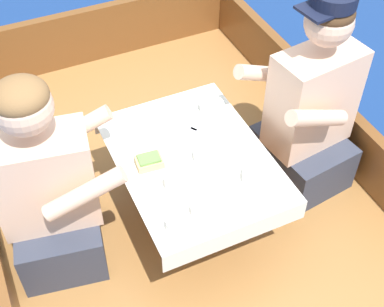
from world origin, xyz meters
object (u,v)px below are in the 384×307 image
at_px(person_starboard, 309,113).
at_px(coffee_cup_port, 175,225).
at_px(coffee_cup_starboard, 173,182).
at_px(sandwich, 149,161).
at_px(person_port, 49,192).

height_order(person_starboard, coffee_cup_port, person_starboard).
bearing_deg(person_starboard, coffee_cup_starboard, 3.38).
distance_m(sandwich, coffee_cup_port, 0.35).
bearing_deg(sandwich, person_starboard, -0.44).
xyz_separation_m(sandwich, coffee_cup_port, (-0.03, -0.35, -0.01)).
height_order(person_port, sandwich, person_port).
bearing_deg(person_starboard, coffee_cup_port, 14.82).
bearing_deg(person_port, coffee_cup_starboard, -12.79).
height_order(person_starboard, coffee_cup_starboard, person_starboard).
bearing_deg(coffee_cup_starboard, coffee_cup_port, -111.65).
bearing_deg(coffee_cup_starboard, sandwich, 106.93).
relative_size(person_starboard, coffee_cup_port, 11.21).
relative_size(sandwich, coffee_cup_port, 1.28).
distance_m(coffee_cup_port, coffee_cup_starboard, 0.21).
xyz_separation_m(sandwich, coffee_cup_starboard, (0.05, -0.15, 0.00)).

